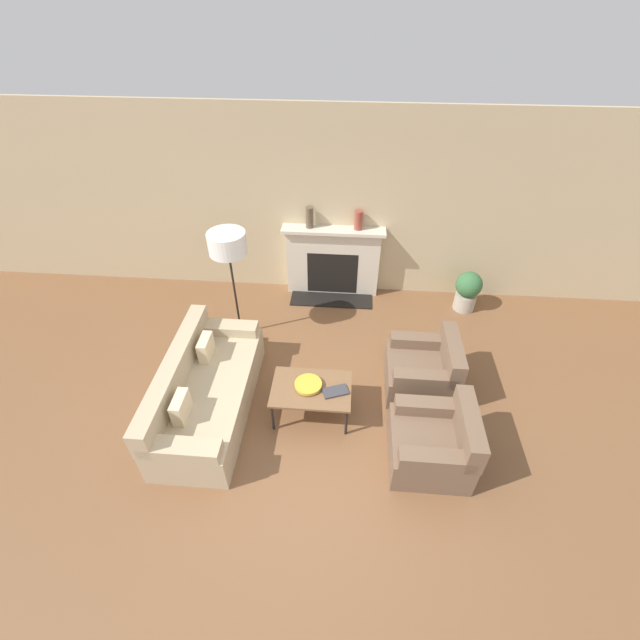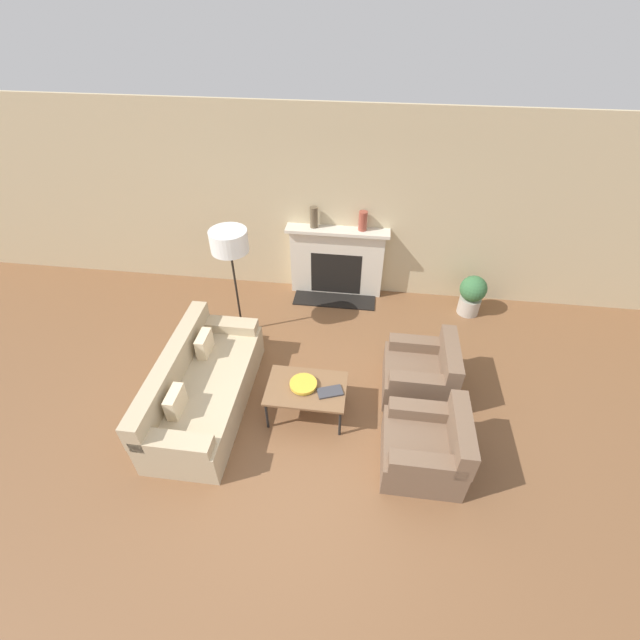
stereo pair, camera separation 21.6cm
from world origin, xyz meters
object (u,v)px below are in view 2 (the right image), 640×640
armchair_far (422,374)px  potted_plant (472,294)px  bowl (303,384)px  mantel_vase_center_left (363,221)px  couch (202,388)px  coffee_table (306,390)px  fireplace (337,262)px  mantel_vase_left (314,217)px  armchair_near (427,448)px  floor_lamp (230,247)px  book (330,392)px

armchair_far → potted_plant: (0.84, 1.74, 0.06)m
bowl → mantel_vase_center_left: mantel_vase_center_left is taller
couch → coffee_table: 1.28m
potted_plant → bowl: bearing=-135.0°
fireplace → mantel_vase_center_left: (0.37, 0.01, 0.75)m
bowl → mantel_vase_center_left: (0.51, 2.58, 0.83)m
coffee_table → mantel_vase_left: mantel_vase_left is taller
armchair_far → armchair_near: bearing=-0.0°
armchair_far → mantel_vase_center_left: mantel_vase_center_left is taller
armchair_near → bowl: bearing=-111.2°
armchair_far → coffee_table: (-1.38, -0.55, 0.13)m
fireplace → floor_lamp: floor_lamp is taller
armchair_near → mantel_vase_center_left: 3.41m
armchair_far → bowl: bearing=-69.5°
armchair_near → floor_lamp: 3.42m
armchair_near → floor_lamp: size_ratio=0.51×
floor_lamp → mantel_vase_center_left: floor_lamp is taller
couch → armchair_far: (2.65, 0.59, -0.01)m
couch → mantel_vase_left: size_ratio=6.46×
bowl → potted_plant: 3.20m
fireplace → armchair_near: size_ratio=1.87×
mantel_vase_left → mantel_vase_center_left: mantel_vase_left is taller
floor_lamp → mantel_vase_left: 1.52m
floor_lamp → coffee_table: bearing=-49.4°
mantel_vase_left → bowl: bearing=-84.9°
book → mantel_vase_center_left: mantel_vase_center_left is taller
mantel_vase_left → potted_plant: (2.49, -0.31, -0.97)m
armchair_near → book: armchair_near is taller
book → fireplace: bearing=73.8°
potted_plant → mantel_vase_left: bearing=172.8°
couch → coffee_table: bearing=-88.3°
couch → book: bearing=-90.1°
book → mantel_vase_left: 2.83m
bowl → mantel_vase_center_left: 2.76m
book → floor_lamp: 2.28m
couch → armchair_near: (2.65, -0.49, -0.01)m
armchair_near → mantel_vase_center_left: size_ratio=2.87×
bowl → fireplace: bearing=87.0°
armchair_near → mantel_vase_left: 3.68m
book → mantel_vase_left: (-0.55, 2.64, 0.86)m
couch → mantel_vase_center_left: (1.74, 2.64, 1.01)m
couch → floor_lamp: 1.83m
armchair_far → floor_lamp: bearing=-108.3°
coffee_table → bowl: bearing=151.9°
fireplace → couch: fireplace is taller
bowl → mantel_vase_left: bearing=95.1°
armchair_far → book: size_ratio=2.63×
couch → bowl: 1.25m
couch → armchair_far: couch is taller
armchair_near → mantel_vase_left: (-1.65, 3.13, 1.03)m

